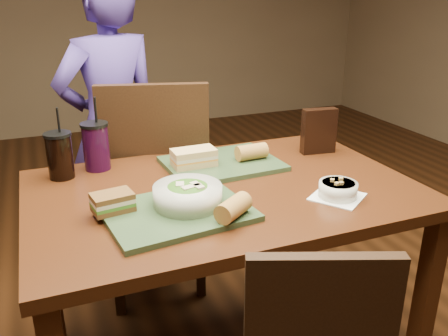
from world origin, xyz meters
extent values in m
cube|color=#3E1D0C|center=(0.60, -0.38, 0.35)|extent=(0.06, 0.06, 0.71)
cube|color=#3E1D0C|center=(-0.60, 0.38, 0.35)|extent=(0.06, 0.06, 0.71)
cube|color=#3E1D0C|center=(0.60, 0.38, 0.35)|extent=(0.06, 0.06, 0.71)
cube|color=#3E1D0C|center=(0.00, 0.00, 0.73)|extent=(1.30, 0.85, 0.04)
cube|color=black|center=(-0.01, -0.62, 0.62)|extent=(0.35, 0.16, 0.43)
cube|color=black|center=(-0.13, 0.64, 0.48)|extent=(0.55, 0.55, 0.04)
cube|color=black|center=(-0.13, 0.44, 0.77)|extent=(0.44, 0.16, 0.53)
cube|color=black|center=(-0.32, 0.45, 0.23)|extent=(0.04, 0.04, 0.46)
cube|color=black|center=(0.06, 0.45, 0.23)|extent=(0.04, 0.04, 0.46)
cube|color=black|center=(-0.32, 0.83, 0.23)|extent=(0.04, 0.04, 0.46)
cube|color=black|center=(0.06, 0.83, 0.23)|extent=(0.04, 0.04, 0.46)
imported|color=#422E7F|center=(-0.23, 0.90, 0.74)|extent=(0.62, 0.49, 1.48)
cube|color=#2D4225|center=(-0.21, -0.14, 0.76)|extent=(0.45, 0.36, 0.02)
cube|color=#2D4225|center=(0.07, 0.19, 0.76)|extent=(0.44, 0.34, 0.02)
cylinder|color=silver|center=(-0.17, -0.12, 0.80)|extent=(0.21, 0.21, 0.06)
ellipsoid|color=#427219|center=(-0.17, -0.12, 0.81)|extent=(0.17, 0.17, 0.05)
cube|color=beige|center=(-0.14, -0.13, 0.83)|extent=(0.03, 0.04, 0.01)
cube|color=beige|center=(-0.17, -0.15, 0.83)|extent=(0.04, 0.03, 0.01)
cube|color=beige|center=(-0.19, -0.11, 0.83)|extent=(0.03, 0.04, 0.01)
cube|color=beige|center=(-0.14, -0.15, 0.83)|extent=(0.03, 0.04, 0.01)
cube|color=white|center=(0.31, -0.22, 0.75)|extent=(0.21, 0.21, 0.00)
cylinder|color=silver|center=(0.31, -0.22, 0.78)|extent=(0.12, 0.12, 0.05)
cylinder|color=black|center=(0.31, -0.22, 0.80)|extent=(0.11, 0.11, 0.01)
cube|color=#B28947|center=(0.29, -0.23, 0.81)|extent=(0.01, 0.01, 0.01)
cube|color=#B28947|center=(0.31, -0.23, 0.81)|extent=(0.01, 0.01, 0.01)
cube|color=#B28947|center=(0.30, -0.20, 0.81)|extent=(0.02, 0.02, 0.01)
cube|color=#B28947|center=(0.33, -0.20, 0.81)|extent=(0.02, 0.02, 0.01)
cube|color=#593819|center=(-0.39, -0.08, 0.78)|extent=(0.13, 0.10, 0.02)
cube|color=#3F721E|center=(-0.39, -0.08, 0.79)|extent=(0.13, 0.10, 0.01)
cube|color=beige|center=(-0.39, -0.08, 0.80)|extent=(0.13, 0.10, 0.01)
cube|color=#593819|center=(-0.39, -0.08, 0.82)|extent=(0.13, 0.10, 0.02)
cube|color=tan|center=(-0.04, 0.19, 0.78)|extent=(0.16, 0.09, 0.02)
cube|color=orange|center=(-0.04, 0.19, 0.79)|extent=(0.16, 0.09, 0.01)
cube|color=beige|center=(-0.04, 0.19, 0.80)|extent=(0.16, 0.09, 0.01)
cube|color=tan|center=(-0.04, 0.19, 0.82)|extent=(0.16, 0.09, 0.02)
cylinder|color=#AD7533|center=(-0.07, -0.25, 0.80)|extent=(0.13, 0.12, 0.06)
cylinder|color=#AD7533|center=(0.18, 0.18, 0.80)|extent=(0.12, 0.07, 0.06)
cylinder|color=black|center=(-0.51, 0.30, 0.83)|extent=(0.09, 0.09, 0.16)
cylinder|color=black|center=(-0.51, 0.30, 0.91)|extent=(0.09, 0.09, 0.01)
cylinder|color=black|center=(-0.50, 0.30, 0.96)|extent=(0.01, 0.03, 0.10)
cylinder|color=black|center=(-0.37, 0.34, 0.83)|extent=(0.09, 0.09, 0.17)
cylinder|color=black|center=(-0.37, 0.34, 0.92)|extent=(0.10, 0.10, 0.01)
cylinder|color=black|center=(-0.36, 0.34, 0.97)|extent=(0.01, 0.03, 0.11)
cube|color=black|center=(0.49, 0.19, 0.84)|extent=(0.15, 0.06, 0.18)
camera|label=1|loc=(-0.56, -1.38, 1.39)|focal=38.00mm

